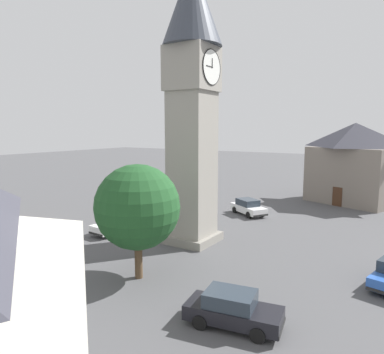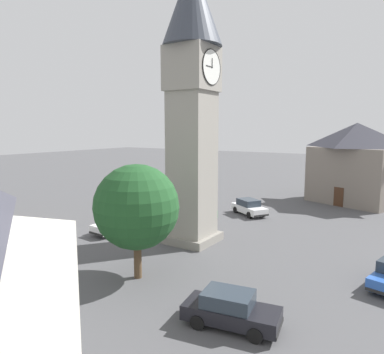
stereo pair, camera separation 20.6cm
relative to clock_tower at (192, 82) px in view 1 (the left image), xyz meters
The scene contains 10 objects.
ground_plane 11.75m from the clock_tower, 96.69° to the right, with size 200.00×200.00×0.00m, color #4C4C4F.
clock_tower is the anchor object (origin of this frame).
car_blue_kerb 16.11m from the clock_tower, 40.98° to the left, with size 2.36×4.35×1.53m.
car_silver_kerb 14.94m from the clock_tower, behind, with size 3.64×4.39×1.53m.
car_white_side 13.21m from the clock_tower, 133.28° to the right, with size 2.59×4.40×1.53m.
car_black_far 12.81m from the clock_tower, 77.74° to the right, with size 4.25×2.07×1.53m.
car_green_alley 16.20m from the clock_tower, 56.55° to the right, with size 4.41×2.61×1.53m.
pedestrian 11.64m from the clock_tower, behind, with size 0.54×0.31×1.69m.
tree 10.56m from the clock_tower, ahead, with size 4.78×4.78×6.51m.
building_shop_left 24.26m from the clock_tower, 160.32° to the left, with size 9.12×10.82×9.09m.
Camera 1 is at (21.95, 13.97, 8.42)m, focal length 33.40 mm.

